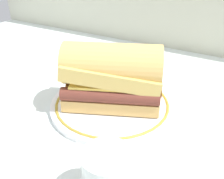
{
  "coord_description": "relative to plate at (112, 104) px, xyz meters",
  "views": [
    {
      "loc": [
        0.22,
        -0.41,
        0.33
      ],
      "look_at": [
        -0.01,
        0.01,
        0.04
      ],
      "focal_mm": 41.97,
      "sensor_mm": 36.0,
      "label": 1
    }
  ],
  "objects": [
    {
      "name": "ground_plane",
      "position": [
        0.01,
        -0.01,
        -0.01
      ],
      "size": [
        1.5,
        1.5,
        0.0
      ],
      "primitive_type": "plane",
      "color": "silver"
    },
    {
      "name": "plate",
      "position": [
        0.0,
        0.0,
        0.0
      ],
      "size": [
        0.27,
        0.27,
        0.01
      ],
      "color": "white",
      "rests_on": "ground_plane"
    },
    {
      "name": "sausage_sandwich",
      "position": [
        0.0,
        -0.0,
        0.07
      ],
      "size": [
        0.23,
        0.18,
        0.13
      ],
      "rotation": [
        0.0,
        0.0,
        0.39
      ],
      "color": "#DCAE61",
      "rests_on": "plate"
    }
  ]
}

